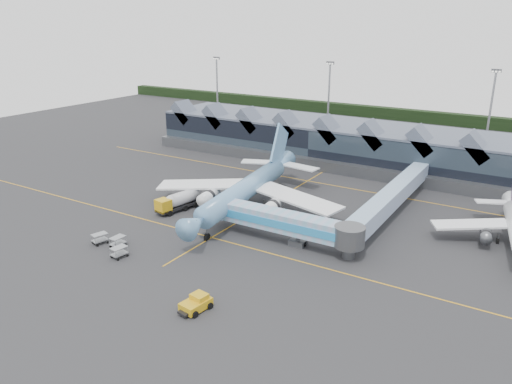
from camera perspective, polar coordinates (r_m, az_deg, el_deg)
The scene contains 10 objects.
ground at distance 89.13m, azimuth -2.02°, elevation -3.42°, with size 260.00×260.00×0.00m, color #242427.
taxi_stripes at distance 97.01m, azimuth 1.25°, elevation -1.49°, with size 120.00×60.00×0.01m.
tree_line_far at distance 186.93m, azimuth 17.20°, elevation 8.38°, with size 260.00×4.00×4.00m, color black.
terminal at distance 129.76m, azimuth 7.76°, elevation 5.91°, with size 90.00×22.25×12.52m.
light_masts at distance 135.22m, azimuth 20.92°, elevation 8.67°, with size 132.40×42.56×22.45m.
main_airliner at distance 94.19m, azimuth -0.91°, elevation 0.52°, with size 37.49×43.46×13.96m.
jet_bridge at distance 79.59m, azimuth 4.06°, elevation -3.68°, with size 27.06×4.67×5.20m.
fuel_truck at distance 95.11m, azimuth -8.71°, elevation -0.93°, with size 4.33×10.17×3.38m.
pushback_tug at distance 63.74m, azimuth -6.86°, elevation -12.53°, with size 3.23×4.58×1.91m.
baggage_carts at distance 81.68m, azimuth -16.11°, elevation -5.67°, with size 8.38×5.05×1.67m.
Camera 1 is at (45.91, -68.33, 34.17)m, focal length 35.00 mm.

